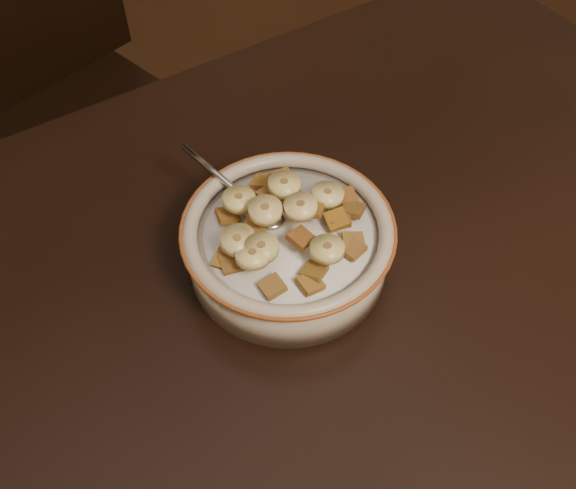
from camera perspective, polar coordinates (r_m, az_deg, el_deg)
table at (r=0.58m, az=-5.12°, el=-16.12°), size 1.44×0.97×0.04m
chair at (r=1.16m, az=-18.70°, el=8.60°), size 0.55×0.55×1.05m
cereal_bowl at (r=0.63m, az=0.00°, el=-0.38°), size 0.19×0.19×0.05m
milk at (r=0.61m, az=0.00°, el=0.98°), size 0.16×0.16×0.00m
spoon at (r=0.62m, az=-2.16°, el=2.74°), size 0.04×0.05×0.01m
cereal_square_0 at (r=0.64m, az=-2.30°, el=5.57°), size 0.03×0.03×0.01m
cereal_square_1 at (r=0.59m, az=-2.92°, el=1.61°), size 0.03×0.03×0.01m
cereal_square_2 at (r=0.60m, az=2.20°, el=3.21°), size 0.03×0.03×0.01m
cereal_square_3 at (r=0.61m, az=4.60°, el=2.35°), size 0.03×0.03×0.01m
cereal_square_4 at (r=0.58m, az=-5.05°, el=-1.64°), size 0.03×0.03×0.01m
cereal_square_5 at (r=0.56m, az=-1.40°, el=-3.76°), size 0.02×0.02×0.01m
cereal_square_6 at (r=0.58m, az=-5.58°, el=-1.34°), size 0.03×0.03×0.01m
cereal_square_7 at (r=0.57m, az=2.35°, el=-2.36°), size 0.03×0.03×0.01m
cereal_square_8 at (r=0.62m, az=-1.71°, el=3.80°), size 0.02×0.02×0.01m
cereal_square_9 at (r=0.60m, az=5.83°, el=0.26°), size 0.03×0.03×0.01m
cereal_square_10 at (r=0.57m, az=2.00°, el=-3.49°), size 0.02×0.02×0.01m
cereal_square_11 at (r=0.59m, az=5.73°, el=-0.39°), size 0.02×0.02×0.01m
cereal_square_12 at (r=0.63m, az=5.16°, el=4.25°), size 0.03×0.03×0.01m
cereal_square_13 at (r=0.62m, az=0.08°, el=4.47°), size 0.03×0.03×0.01m
cereal_square_14 at (r=0.61m, az=0.88°, el=3.84°), size 0.02×0.03×0.01m
cereal_square_15 at (r=0.62m, az=-1.68°, el=4.54°), size 0.02×0.02×0.01m
cereal_square_16 at (r=0.64m, az=-0.47°, el=5.90°), size 0.02×0.02×0.01m
cereal_square_17 at (r=0.60m, az=4.34°, el=2.22°), size 0.03×0.03×0.01m
cereal_square_18 at (r=0.62m, az=-5.39°, el=2.56°), size 0.03×0.03×0.01m
cereal_square_19 at (r=0.58m, az=1.16°, el=0.60°), size 0.02×0.02×0.01m
cereal_square_20 at (r=0.62m, az=5.80°, el=3.13°), size 0.03×0.03×0.01m
banana_slice_0 at (r=0.61m, az=3.54°, el=4.44°), size 0.04×0.04×0.02m
banana_slice_1 at (r=0.57m, az=3.50°, el=-0.41°), size 0.04×0.04×0.01m
banana_slice_2 at (r=0.60m, az=-4.38°, el=4.01°), size 0.04×0.04×0.01m
banana_slice_3 at (r=0.57m, az=-2.37°, el=-0.31°), size 0.04×0.04×0.01m
banana_slice_4 at (r=0.56m, az=-3.18°, el=-0.96°), size 0.03×0.03×0.02m
banana_slice_5 at (r=0.58m, az=-2.04°, el=3.06°), size 0.04×0.04×0.01m
banana_slice_6 at (r=0.58m, az=-4.44°, el=0.46°), size 0.04×0.04×0.01m
banana_slice_7 at (r=0.58m, az=-4.53°, el=0.30°), size 0.03×0.03×0.02m
banana_slice_8 at (r=0.61m, az=-0.34°, el=5.34°), size 0.03×0.03×0.01m
banana_slice_9 at (r=0.59m, az=1.13°, el=3.36°), size 0.04×0.04×0.01m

